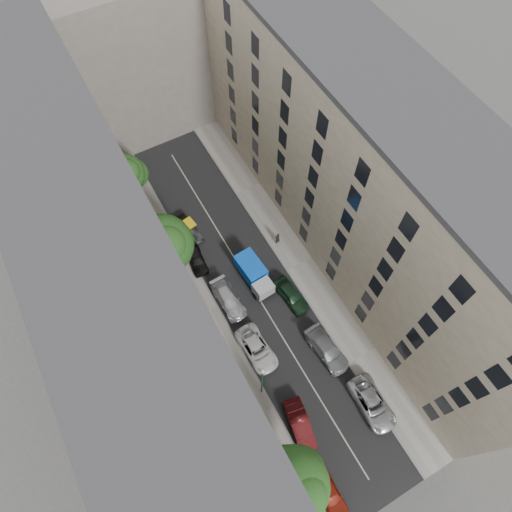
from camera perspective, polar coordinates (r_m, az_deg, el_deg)
ground at (r=45.81m, az=-0.43°, el=-4.03°), size 120.00×120.00×0.00m
road_surface at (r=45.81m, az=-0.43°, el=-4.03°), size 8.00×44.00×0.02m
sidewalk_left at (r=45.00m, az=-6.61°, el=-7.07°), size 3.00×44.00×0.15m
sidewalk_right at (r=47.13m, az=5.44°, el=-1.01°), size 3.00×44.00×0.15m
building_left at (r=35.91m, az=-16.15°, el=-5.05°), size 8.00×44.00×20.00m
building_right at (r=41.02m, az=13.22°, el=8.77°), size 8.00×44.00×20.00m
building_endcap at (r=56.12m, az=-15.78°, el=23.71°), size 18.00×12.00×18.00m
tarp_truck at (r=45.08m, az=-0.23°, el=-2.28°), size 2.30×5.06×2.28m
car_left_0 at (r=41.42m, az=9.15°, el=-27.26°), size 1.78×4.19×1.41m
car_left_1 at (r=41.56m, az=5.51°, el=-20.21°), size 2.31×4.69×1.48m
car_left_2 at (r=42.87m, az=0.08°, el=-11.54°), size 2.53×5.10×1.39m
car_left_3 at (r=44.64m, az=-3.47°, el=-5.45°), size 2.13×4.86×1.39m
car_left_4 at (r=46.93m, az=-7.49°, el=-0.36°), size 1.98×4.07×1.34m
car_left_5 at (r=48.84m, az=-8.45°, el=3.29°), size 1.99×4.12×1.30m
car_right_0 at (r=42.89m, az=14.30°, el=-17.43°), size 2.60×5.30×1.45m
car_right_1 at (r=43.31m, az=8.85°, el=-11.52°), size 2.50×5.16×1.45m
car_right_2 at (r=44.85m, az=4.43°, el=-4.85°), size 2.18×4.49×1.47m
tree_near at (r=35.79m, az=4.72°, el=-26.75°), size 5.64×5.42×8.89m
tree_mid at (r=41.54m, az=-11.43°, el=1.18°), size 5.86×5.67×9.35m
tree_far at (r=47.82m, az=-15.97°, el=9.66°), size 4.61×4.22×8.08m
lamp_post at (r=38.22m, az=0.77°, el=-15.20°), size 0.36×0.36×7.18m
pedestrian at (r=47.42m, az=2.71°, el=2.22°), size 0.68×0.53×1.66m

